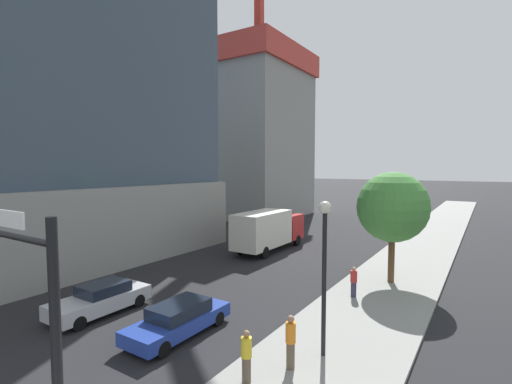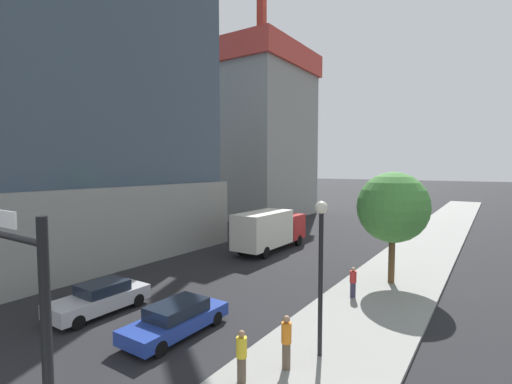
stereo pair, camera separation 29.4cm
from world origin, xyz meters
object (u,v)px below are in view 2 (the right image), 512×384
(car_silver, at_px, (100,298))
(car_blue, at_px, (176,318))
(pedestrian_yellow_shirt, at_px, (242,356))
(pedestrian_orange_shirt, at_px, (286,341))
(pedestrian_red_shirt, at_px, (353,282))
(construction_building, at_px, (254,125))
(street_lamp, at_px, (321,255))
(box_truck, at_px, (269,229))
(street_tree, at_px, (393,208))
(traffic_light_pole, at_px, (11,298))

(car_silver, bearing_deg, car_blue, 5.03)
(pedestrian_yellow_shirt, bearing_deg, pedestrian_orange_shirt, 61.50)
(pedestrian_orange_shirt, xyz_separation_m, pedestrian_red_shirt, (-0.36, 7.74, -0.14))
(construction_building, distance_m, street_lamp, 40.20)
(box_truck, relative_size, pedestrian_yellow_shirt, 4.77)
(street_tree, relative_size, pedestrian_red_shirt, 4.08)
(box_truck, bearing_deg, car_silver, -90.00)
(car_silver, relative_size, pedestrian_red_shirt, 2.88)
(traffic_light_pole, height_order, street_tree, street_tree)
(street_lamp, height_order, pedestrian_orange_shirt, street_lamp)
(car_blue, xyz_separation_m, pedestrian_red_shirt, (4.73, 7.77, 0.28))
(street_tree, relative_size, car_blue, 1.38)
(car_silver, xyz_separation_m, pedestrian_yellow_shirt, (8.92, -1.02, 0.30))
(traffic_light_pole, distance_m, pedestrian_yellow_shirt, 6.59)
(street_lamp, xyz_separation_m, pedestrian_orange_shirt, (-0.58, -1.40, -2.71))
(street_tree, bearing_deg, car_silver, -131.68)
(street_lamp, xyz_separation_m, street_tree, (0.13, 9.87, 0.74))
(traffic_light_pole, distance_m, pedestrian_red_shirt, 15.18)
(construction_building, xyz_separation_m, pedestrian_yellow_shirt, (22.31, -34.08, -11.74))
(pedestrian_yellow_shirt, bearing_deg, car_silver, 173.50)
(car_blue, relative_size, pedestrian_yellow_shirt, 2.79)
(street_lamp, xyz_separation_m, pedestrian_red_shirt, (-0.94, 6.34, -2.84))
(construction_building, bearing_deg, pedestrian_yellow_shirt, -56.79)
(pedestrian_yellow_shirt, bearing_deg, construction_building, 123.21)
(construction_building, relative_size, box_truck, 3.82)
(traffic_light_pole, relative_size, box_truck, 0.73)
(car_silver, height_order, pedestrian_red_shirt, pedestrian_red_shirt)
(traffic_light_pole, bearing_deg, construction_building, 117.18)
(construction_building, relative_size, pedestrian_red_shirt, 19.31)
(traffic_light_pole, xyz_separation_m, street_lamp, (3.38, 8.30, -0.32))
(construction_building, height_order, pedestrian_red_shirt, construction_building)
(pedestrian_red_shirt, bearing_deg, street_tree, 73.11)
(traffic_light_pole, bearing_deg, box_truck, 107.65)
(construction_building, xyz_separation_m, pedestrian_orange_shirt, (23.10, -32.63, -11.65))
(street_lamp, distance_m, pedestrian_red_shirt, 7.01)
(street_tree, xyz_separation_m, car_silver, (-10.42, -11.70, -3.83))
(pedestrian_orange_shirt, bearing_deg, construction_building, 125.29)
(construction_building, xyz_separation_m, traffic_light_pole, (20.30, -39.53, -8.63))
(box_truck, bearing_deg, pedestrian_yellow_shirt, -61.22)
(construction_building, distance_m, pedestrian_orange_shirt, 41.65)
(street_tree, height_order, pedestrian_red_shirt, street_tree)
(box_truck, height_order, pedestrian_orange_shirt, box_truck)
(street_lamp, bearing_deg, car_silver, -169.90)
(construction_building, relative_size, pedestrian_yellow_shirt, 18.23)
(car_silver, bearing_deg, box_truck, 90.00)
(pedestrian_red_shirt, bearing_deg, street_lamp, -81.57)
(pedestrian_yellow_shirt, relative_size, pedestrian_orange_shirt, 0.92)
(street_lamp, relative_size, pedestrian_red_shirt, 3.51)
(car_blue, bearing_deg, street_tree, 62.80)
(street_tree, distance_m, pedestrian_red_shirt, 5.14)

